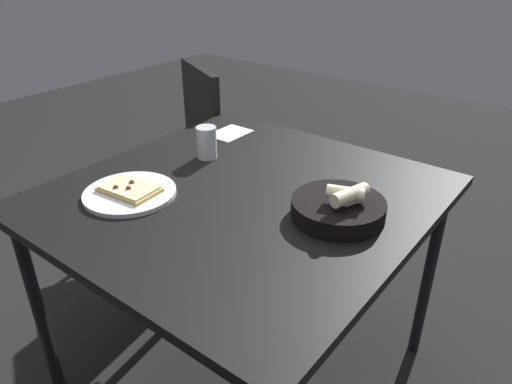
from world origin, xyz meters
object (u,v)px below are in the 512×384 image
Objects in this scene: bread_basket at (338,208)px; beer_glass at (207,144)px; dining_table at (242,208)px; pizza_plate at (130,192)px; chair_near at (181,151)px.

beer_glass is at bearing -98.15° from bread_basket.
dining_table is 4.19× the size of bread_basket.
bread_basket reaches higher than pizza_plate.
dining_table is 0.34m from pizza_plate.
chair_near is at bearing -111.96° from bread_basket.
chair_near is at bearing -124.38° from beer_glass.
beer_glass is (-0.12, -0.26, 0.11)m from dining_table.
chair_near reaches higher than dining_table.
bread_basket is at bearing 97.96° from dining_table.
bread_basket is 0.28× the size of chair_near.
bread_basket is at bearing 81.85° from beer_glass.
beer_glass reaches higher than dining_table.
beer_glass is at bearing -115.62° from dining_table.
chair_near reaches higher than bread_basket.
beer_glass reaches higher than pizza_plate.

